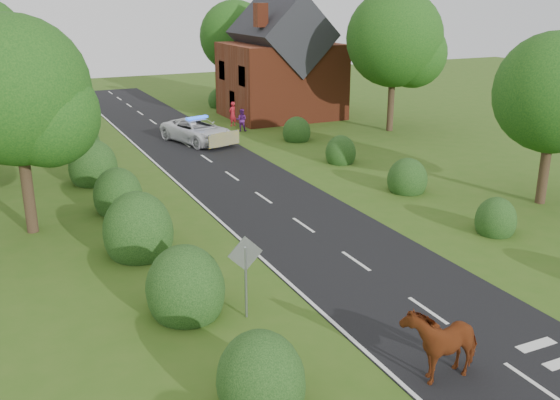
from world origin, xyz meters
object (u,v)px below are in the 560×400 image
cow (441,345)px  police_van (198,131)px  pedestrian_red (232,114)px  road_sign (245,265)px  pedestrian_purple (241,120)px

cow → police_van: police_van is taller
cow → pedestrian_red: 31.49m
cow → police_van: size_ratio=0.36×
pedestrian_red → road_sign: bearing=43.3°
pedestrian_red → police_van: bearing=19.3°
road_sign → pedestrian_purple: road_sign is taller
police_van → pedestrian_red: (3.91, 3.97, 0.11)m
road_sign → cow: bearing=-55.1°
road_sign → pedestrian_red: bearing=69.5°
pedestrian_red → pedestrian_purple: 1.91m
police_van → pedestrian_red: bearing=28.7°
road_sign → police_van: road_sign is taller
cow → pedestrian_purple: bearing=163.3°
road_sign → cow: (3.24, -4.65, -0.88)m
road_sign → police_van: 22.96m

